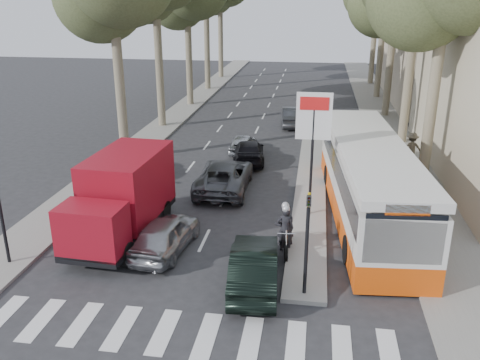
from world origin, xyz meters
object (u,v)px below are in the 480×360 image
object	(u,v)px
dark_hatchback	(254,265)
motorcycle	(285,228)
city_bus	(368,179)
red_truck	(123,196)
silver_hatchback	(165,235)

from	to	relation	value
dark_hatchback	motorcycle	distance (m)	2.92
dark_hatchback	city_bus	world-z (taller)	city_bus
dark_hatchback	red_truck	size ratio (longest dim) A/B	0.69
dark_hatchback	city_bus	distance (m)	7.69
motorcycle	dark_hatchback	bearing A→B (deg)	-113.57
red_truck	silver_hatchback	bearing A→B (deg)	-23.80
silver_hatchback	dark_hatchback	xyz separation A→B (m)	(3.69, -1.89, 0.04)
dark_hatchback	motorcycle	world-z (taller)	motorcycle
silver_hatchback	city_bus	size ratio (longest dim) A/B	0.31
silver_hatchback	motorcycle	xyz separation A→B (m)	(4.54, 0.90, 0.18)
dark_hatchback	motorcycle	size ratio (longest dim) A/B	1.96
silver_hatchback	city_bus	bearing A→B (deg)	-144.25
silver_hatchback	red_truck	xyz separation A→B (m)	(-2.02, 1.03, 1.09)
red_truck	city_bus	size ratio (longest dim) A/B	0.49
dark_hatchback	red_truck	xyz separation A→B (m)	(-5.71, 2.92, 1.05)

